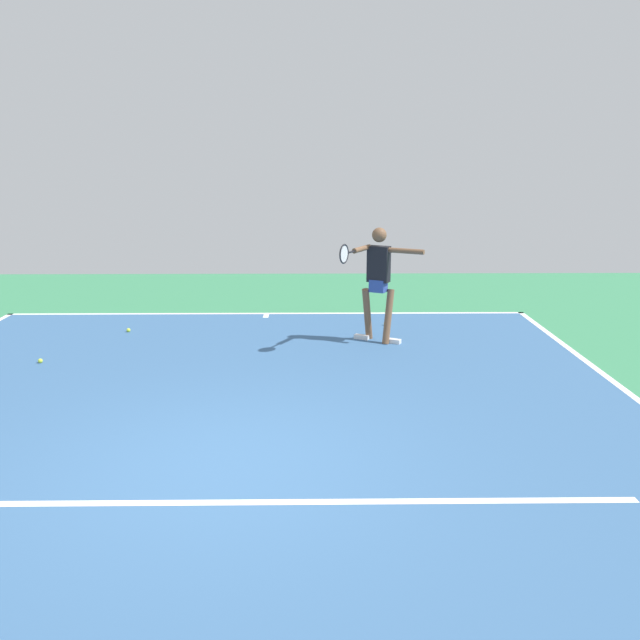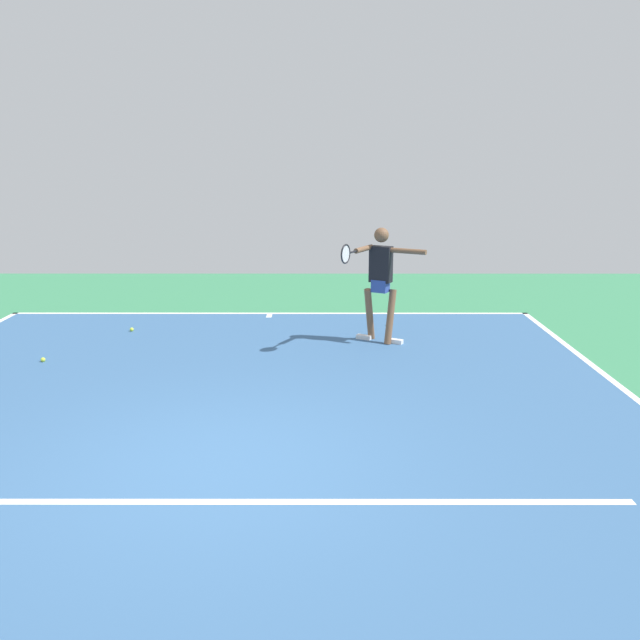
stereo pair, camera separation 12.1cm
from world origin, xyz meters
name	(u,v)px [view 1 (the left image)]	position (x,y,z in m)	size (l,w,h in m)	color
ground_plane	(224,466)	(0.00, 0.00, 0.00)	(22.42, 22.42, 0.00)	#388456
court_surface	(224,465)	(0.00, 0.00, 0.00)	(9.81, 13.36, 0.00)	#38608E
court_line_baseline_near	(267,313)	(0.00, -6.63, 0.00)	(9.81, 0.10, 0.01)	white
court_line_service	(214,503)	(0.00, 0.74, 0.00)	(7.36, 0.10, 0.01)	white
court_line_centre_mark	(266,316)	(0.00, -6.43, 0.00)	(0.10, 0.30, 0.01)	white
tennis_player	(378,276)	(-1.90, -4.56, 1.07)	(1.34, 1.11, 1.85)	brown
tennis_ball_by_baseline	(40,361)	(3.08, -3.45, 0.03)	(0.07, 0.07, 0.07)	#C6E53D
tennis_ball_by_sideline	(129,330)	(2.26, -5.25, 0.03)	(0.07, 0.07, 0.07)	#C6E53D
tennis_ball_far_corner	(386,324)	(-2.16, -5.66, 0.03)	(0.07, 0.07, 0.07)	yellow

